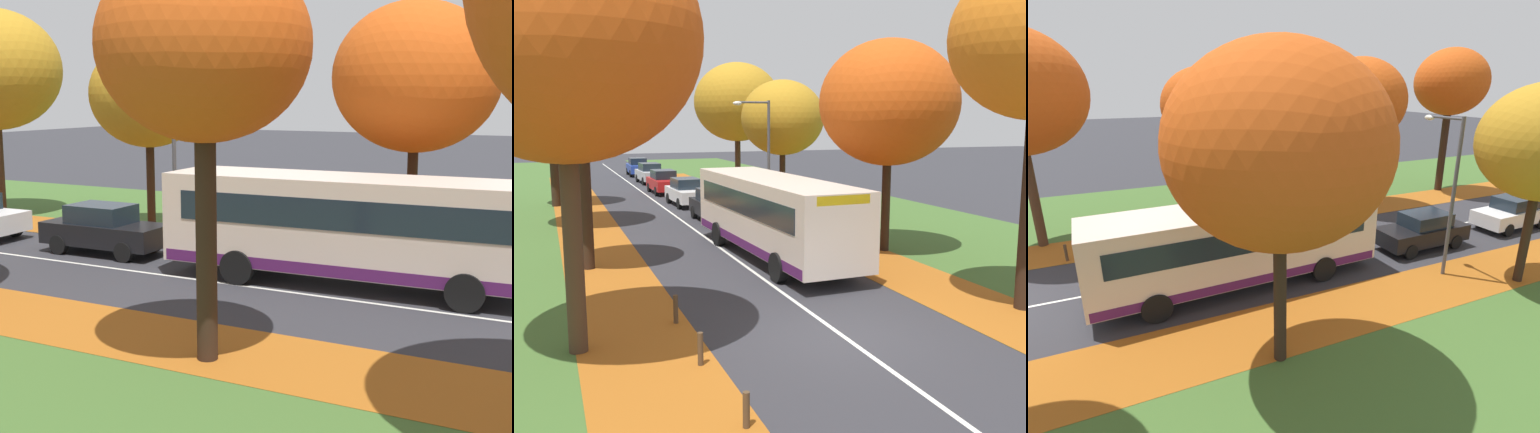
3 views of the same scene
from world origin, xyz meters
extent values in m
cube|color=#9E5619|center=(-4.60, 14.00, 0.01)|extent=(2.80, 60.00, 0.00)
cube|color=#3D6028|center=(9.20, 20.00, 0.00)|extent=(12.00, 90.00, 0.01)
cube|color=#9E5619|center=(4.60, 14.00, 0.01)|extent=(2.80, 60.00, 0.00)
cylinder|color=black|center=(-5.16, 8.91, 2.28)|extent=(0.41, 0.41, 4.55)
ellipsoid|color=#C64C14|center=(-5.16, 8.91, 6.05)|extent=(4.00, 4.00, 3.60)
cylinder|color=black|center=(5.90, 7.83, 1.87)|extent=(0.34, 0.34, 3.73)
ellipsoid|color=#C64C14|center=(5.90, 7.83, 5.70)|extent=(5.26, 5.26, 4.74)
cylinder|color=black|center=(5.59, 17.81, 1.76)|extent=(0.32, 0.32, 3.53)
ellipsoid|color=#B27F1E|center=(5.59, 17.81, 5.18)|extent=(4.41, 4.41, 3.97)
cylinder|color=#382619|center=(5.58, 25.66, 2.05)|extent=(0.37, 0.37, 4.09)
cylinder|color=#47474C|center=(4.00, 15.67, 3.00)|extent=(0.14, 0.14, 6.00)
cylinder|color=#47474C|center=(3.20, 15.67, 5.90)|extent=(1.60, 0.10, 0.10)
ellipsoid|color=silver|center=(2.40, 15.67, 5.85)|extent=(0.44, 0.28, 0.20)
cube|color=beige|center=(1.38, 8.27, 1.73)|extent=(2.87, 10.48, 2.50)
cube|color=#19232D|center=(1.38, 8.27, 2.13)|extent=(2.86, 9.24, 0.80)
cube|color=#4C1951|center=(1.38, 8.27, 0.66)|extent=(2.88, 10.27, 0.32)
cylinder|color=black|center=(2.68, 5.09, 0.48)|extent=(0.33, 0.97, 0.96)
cylinder|color=black|center=(0.31, 5.01, 0.48)|extent=(0.33, 0.97, 0.96)
cylinder|color=black|center=(2.47, 11.17, 0.48)|extent=(0.33, 0.97, 0.96)
cylinder|color=black|center=(0.10, 11.09, 0.48)|extent=(0.33, 0.97, 0.96)
cube|color=black|center=(1.55, 16.79, 0.67)|extent=(1.75, 4.22, 0.70)
cube|color=#19232D|center=(1.55, 16.94, 1.32)|extent=(1.47, 2.03, 0.60)
cylinder|color=black|center=(2.35, 15.50, 0.32)|extent=(0.23, 0.64, 0.64)
cylinder|color=black|center=(0.79, 15.48, 0.32)|extent=(0.23, 0.64, 0.64)
cylinder|color=black|center=(2.32, 18.10, 0.32)|extent=(0.23, 0.64, 0.64)
cylinder|color=black|center=(0.76, 18.08, 0.32)|extent=(0.23, 0.64, 0.64)
cylinder|color=black|center=(2.30, 21.60, 0.32)|extent=(0.24, 0.65, 0.64)
camera|label=1|loc=(-16.65, 2.01, 5.13)|focal=50.00mm
camera|label=2|loc=(-6.42, -12.05, 5.08)|focal=42.00mm
camera|label=3|loc=(14.15, 4.11, 7.07)|focal=28.00mm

